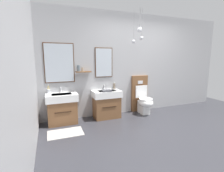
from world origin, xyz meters
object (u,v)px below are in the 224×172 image
at_px(toilet, 142,99).
at_px(soap_dispenser, 114,86).
at_px(vanity_sink_left, 62,108).
at_px(toothbrush_cup, 49,91).
at_px(vanity_sink_right, 106,103).
at_px(folded_hand_towel, 107,91).

height_order(toilet, soap_dispenser, toilet).
xyz_separation_m(vanity_sink_left, soap_dispenser, (1.34, 0.16, 0.40)).
distance_m(vanity_sink_left, toilet, 2.09).
height_order(vanity_sink_left, toilet, toilet).
bearing_deg(toilet, toothbrush_cup, 176.09).
xyz_separation_m(vanity_sink_right, toothbrush_cup, (-1.33, 0.15, 0.38)).
xyz_separation_m(vanity_sink_left, folded_hand_towel, (1.02, -0.13, 0.35)).
xyz_separation_m(soap_dispenser, folded_hand_towel, (-0.31, -0.29, -0.05)).
bearing_deg(folded_hand_towel, soap_dispenser, 42.93).
relative_size(vanity_sink_left, soap_dispenser, 3.88).
relative_size(toilet, soap_dispenser, 5.63).
distance_m(vanity_sink_right, folded_hand_towel, 0.37).
xyz_separation_m(toothbrush_cup, soap_dispenser, (1.60, 0.01, 0.02)).
bearing_deg(soap_dispenser, folded_hand_towel, -137.07).
bearing_deg(vanity_sink_left, vanity_sink_right, 0.00).
distance_m(toothbrush_cup, soap_dispenser, 1.60).
relative_size(vanity_sink_left, vanity_sink_right, 1.00).
bearing_deg(vanity_sink_left, folded_hand_towel, -7.28).
height_order(vanity_sink_left, folded_hand_towel, folded_hand_towel).
bearing_deg(vanity_sink_right, toilet, -0.50).
height_order(vanity_sink_left, vanity_sink_right, same).
distance_m(vanity_sink_right, toothbrush_cup, 1.39).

